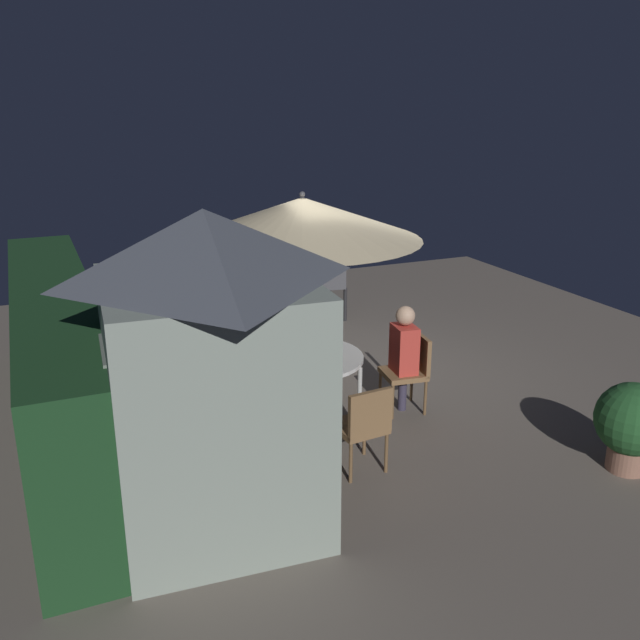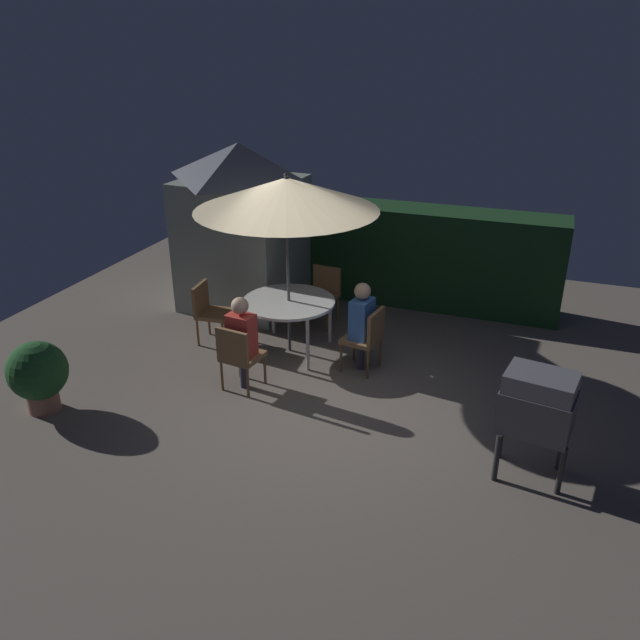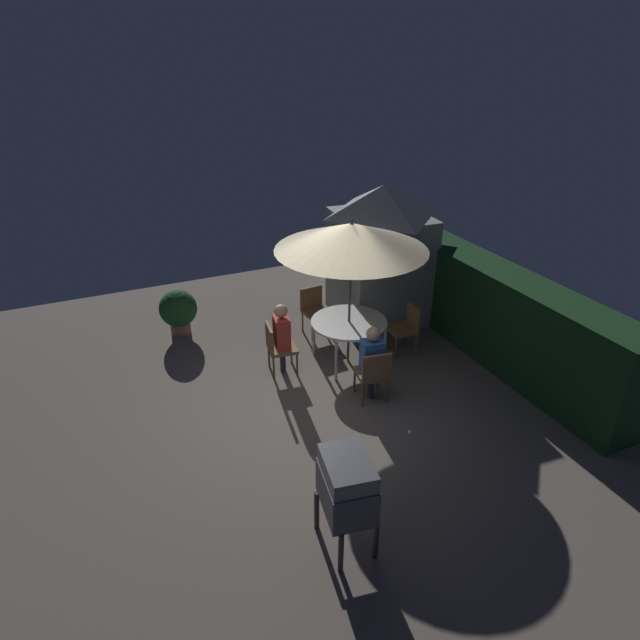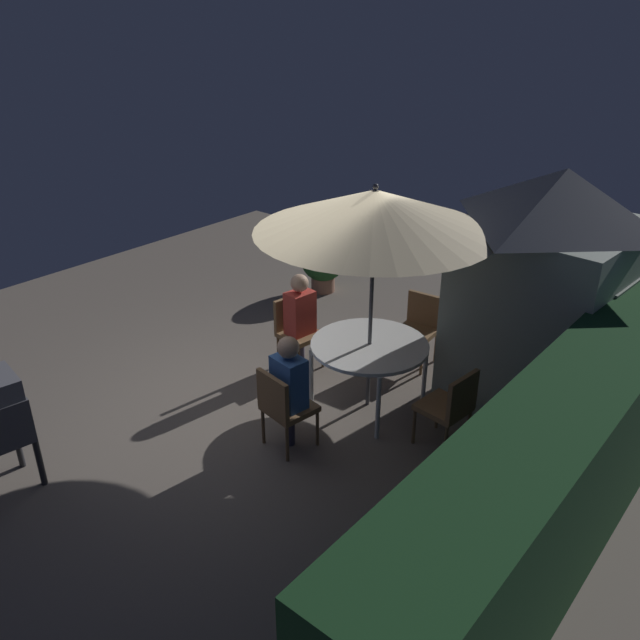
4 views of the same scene
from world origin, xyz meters
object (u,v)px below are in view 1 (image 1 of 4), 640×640
patio_umbrella (303,219)px  chair_near_shed (410,367)px  patio_table (304,361)px  person_in_blue (283,325)px  chair_toward_house (363,423)px  person_in_red (404,346)px  chair_toward_hedge (202,391)px  potted_plant_by_shed (632,422)px  garden_shed (210,370)px  bbq_grill (326,267)px  chair_far_side (282,342)px

patio_umbrella → chair_near_shed: bearing=-97.8°
patio_table → person_in_blue: size_ratio=1.04×
patio_table → chair_near_shed: size_ratio=1.46×
chair_near_shed → chair_toward_house: bearing=132.8°
person_in_red → chair_toward_hedge: bearing=83.0°
chair_toward_house → chair_toward_hedge: bearing=42.0°
potted_plant_by_shed → person_in_blue: person_in_blue is taller
chair_near_shed → chair_toward_house: size_ratio=1.00×
garden_shed → chair_toward_hedge: size_ratio=2.98×
chair_toward_house → person_in_blue: (2.36, -0.07, 0.26)m
chair_near_shed → person_in_red: bearing=82.2°
garden_shed → person_in_blue: garden_shed is taller
potted_plant_by_shed → patio_table: bearing=48.5°
bbq_grill → potted_plant_by_shed: (-5.64, -0.73, -0.34)m
chair_far_side → patio_table: bearing=171.1°
chair_toward_house → person_in_red: (1.07, -1.06, 0.26)m
garden_shed → person_in_red: (1.22, -2.55, -0.58)m
patio_table → chair_toward_hedge: size_ratio=1.46×
garden_shed → chair_near_shed: bearing=-65.3°
garden_shed → patio_table: (1.38, -1.38, -0.64)m
potted_plant_by_shed → person_in_blue: size_ratio=0.72×
person_in_blue → chair_near_shed: bearing=-140.3°
garden_shed → bbq_grill: (4.81, -3.16, -0.52)m
chair_far_side → person_in_blue: person_in_blue is taller
patio_table → chair_near_shed: chair_near_shed is taller
chair_toward_hedge → person_in_blue: size_ratio=0.71×
chair_far_side → chair_toward_hedge: (-1.09, 1.30, 0.00)m
bbq_grill → potted_plant_by_shed: size_ratio=1.33×
person_in_blue → chair_toward_house: bearing=178.4°
bbq_grill → chair_near_shed: bearing=171.7°
chair_near_shed → potted_plant_by_shed: size_ratio=1.00×
patio_umbrella → chair_toward_hedge: size_ratio=2.86×
patio_table → patio_umbrella: size_ratio=0.51×
patio_umbrella → person_in_blue: 1.89m
potted_plant_by_shed → chair_toward_house: bearing=67.7°
garden_shed → chair_toward_house: size_ratio=2.98×
potted_plant_by_shed → chair_toward_hedge: bearing=57.1°
chair_toward_hedge → chair_near_shed: bearing=-97.1°
bbq_grill → chair_toward_hedge: size_ratio=1.33×
person_in_red → person_in_blue: same height
chair_near_shed → person_in_blue: bearing=39.7°
patio_table → chair_toward_house: 1.25m
chair_near_shed → potted_plant_by_shed: bearing=-148.5°
patio_umbrella → chair_toward_hedge: bearing=83.7°
garden_shed → chair_toward_hedge: (1.50, -0.27, -0.84)m
chair_near_shed → potted_plant_by_shed: (-2.05, -1.25, -0.01)m
patio_table → chair_near_shed: (-0.17, -1.25, -0.21)m
chair_toward_hedge → person_in_red: bearing=-97.0°
bbq_grill → chair_near_shed: 3.65m
chair_toward_hedge → chair_toward_house: (-1.35, -1.22, 0.00)m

